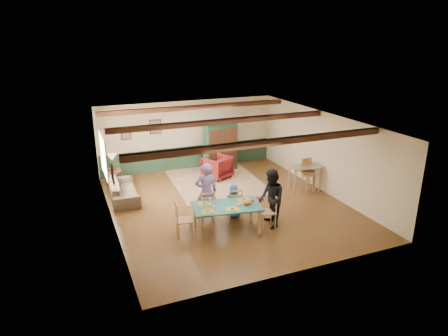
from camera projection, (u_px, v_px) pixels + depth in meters
name	position (u px, v px, depth m)	size (l,w,h in m)	color
floor	(228.00, 205.00, 12.58)	(8.00, 8.00, 0.00)	#4C2E15
wall_back	(188.00, 135.00, 15.65)	(7.00, 0.02, 2.70)	beige
wall_left	(110.00, 180.00, 10.89)	(0.02, 8.00, 2.70)	beige
wall_right	(324.00, 152.00, 13.40)	(0.02, 8.00, 2.70)	beige
ceiling	(228.00, 121.00, 11.71)	(7.00, 8.00, 0.02)	white
wainscot_back	(189.00, 157.00, 15.93)	(6.95, 0.03, 0.90)	#1F3A26
ceiling_beam_front	(264.00, 143.00, 9.73)	(6.95, 0.16, 0.16)	black
ceiling_beam_mid	(223.00, 121.00, 12.09)	(6.95, 0.16, 0.16)	black
ceiling_beam_back	(196.00, 107.00, 14.37)	(6.95, 0.16, 0.16)	black
window_left	(103.00, 156.00, 12.33)	(0.06, 1.60, 1.30)	white
picture_left_wall	(113.00, 173.00, 10.25)	(0.04, 0.42, 0.52)	gray
picture_back_a	(155.00, 127.00, 15.02)	(0.45, 0.04, 0.55)	gray
picture_back_b	(126.00, 133.00, 14.67)	(0.38, 0.04, 0.48)	gray
dining_table	(227.00, 218.00, 10.83)	(1.81, 1.01, 0.76)	#1C5B4F
dining_chair_far_left	(207.00, 206.00, 11.38)	(0.42, 0.44, 0.96)	#AD7E56
dining_chair_far_right	(234.00, 203.00, 11.55)	(0.42, 0.44, 0.96)	#AD7E56
dining_chair_end_left	(184.00, 219.00, 10.55)	(0.42, 0.44, 0.96)	#AD7E56
dining_chair_end_right	(267.00, 211.00, 11.05)	(0.42, 0.44, 0.96)	#AD7E56
person_man	(206.00, 192.00, 11.33)	(0.63, 0.42, 1.74)	slate
person_woman	(271.00, 199.00, 10.95)	(0.81, 0.63, 1.66)	black
person_child	(234.00, 201.00, 11.62)	(0.49, 0.32, 1.01)	#274A9C
cat	(248.00, 202.00, 10.71)	(0.36, 0.14, 0.18)	#D95B26
place_setting_near_left	(208.00, 210.00, 10.34)	(0.40, 0.30, 0.11)	gold
place_setting_near_center	(233.00, 207.00, 10.48)	(0.40, 0.30, 0.11)	gold
place_setting_far_left	(205.00, 202.00, 10.80)	(0.40, 0.30, 0.11)	gold
place_setting_far_right	(244.00, 198.00, 11.04)	(0.40, 0.30, 0.11)	gold
area_rug	(216.00, 181.00, 14.59)	(3.09, 3.66, 0.01)	beige
armoire	(220.00, 146.00, 15.52)	(1.40, 0.56, 1.97)	#14331F
armchair	(217.00, 167.00, 14.85)	(0.89, 0.92, 0.83)	#4A0E13
sofa	(123.00, 190.00, 12.99)	(2.10, 0.82, 0.61)	#3D3126
end_table	(114.00, 179.00, 13.97)	(0.51, 0.51, 0.63)	black
table_lamp	(113.00, 162.00, 13.77)	(0.32, 0.32, 0.58)	#D1B587
counter_table	(305.00, 178.00, 13.63)	(1.07, 0.63, 0.89)	tan
bar_stool_left	(307.00, 178.00, 13.45)	(0.36, 0.40, 1.02)	tan
bar_stool_right	(309.00, 176.00, 13.51)	(0.40, 0.44, 1.14)	tan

